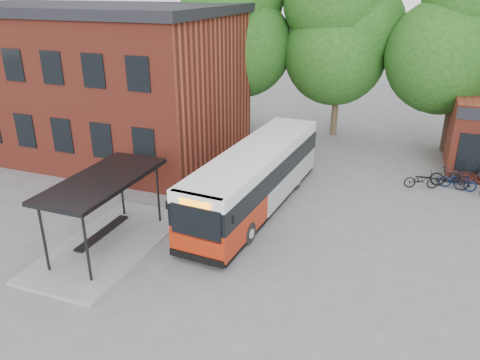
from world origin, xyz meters
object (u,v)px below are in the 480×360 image
(city_bus, at_px, (256,178))
(bicycle_1, at_px, (450,178))
(bicycle_0, at_px, (421,180))
(bicycle_4, at_px, (467,175))
(bicycle_2, at_px, (458,181))
(bus_shelter, at_px, (106,212))

(city_bus, height_order, bicycle_1, city_bus)
(bicycle_0, xyz_separation_m, bicycle_4, (2.19, 1.35, 0.04))
(city_bus, xyz_separation_m, bicycle_2, (8.77, 5.45, -0.95))
(bus_shelter, height_order, city_bus, bus_shelter)
(city_bus, bearing_deg, bicycle_2, 35.88)
(city_bus, height_order, bicycle_4, city_bus)
(bicycle_4, bearing_deg, bicycle_2, 140.14)
(bicycle_4, bearing_deg, bus_shelter, 119.98)
(bus_shelter, bearing_deg, bicycle_1, 40.60)
(city_bus, height_order, bicycle_0, city_bus)
(bus_shelter, xyz_separation_m, bicycle_2, (13.01, 10.80, -0.99))
(bus_shelter, xyz_separation_m, bicycle_0, (11.32, 10.34, -1.01))
(bus_shelter, xyz_separation_m, bicycle_4, (13.50, 11.69, -0.97))
(city_bus, relative_size, bicycle_4, 6.07)
(bicycle_1, distance_m, bicycle_4, 1.25)
(bus_shelter, bearing_deg, bicycle_2, 39.69)
(city_bus, bearing_deg, bicycle_0, 39.22)
(bus_shelter, distance_m, bicycle_4, 17.89)
(bicycle_2, xyz_separation_m, bicycle_4, (0.50, 0.89, 0.02))
(city_bus, relative_size, bicycle_1, 5.99)
(city_bus, xyz_separation_m, bicycle_4, (9.27, 6.35, -0.93))
(bicycle_1, xyz_separation_m, bicycle_4, (0.89, 0.87, -0.08))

